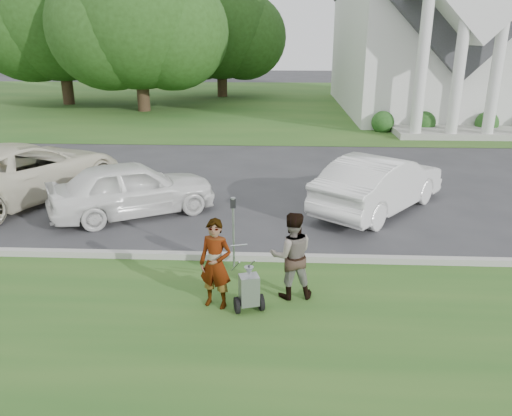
# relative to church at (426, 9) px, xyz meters

# --- Properties ---
(ground) EXTENTS (120.00, 120.00, 0.00)m
(ground) POSITION_rel_church_xyz_m (-9.00, -23.11, -5.94)
(ground) COLOR #333335
(ground) RESTS_ON ground
(grass_strip) EXTENTS (80.00, 7.00, 0.01)m
(grass_strip) POSITION_rel_church_xyz_m (-9.00, -26.11, -5.93)
(grass_strip) COLOR #25541C
(grass_strip) RESTS_ON ground
(church_lawn) EXTENTS (80.00, 30.00, 0.01)m
(church_lawn) POSITION_rel_church_xyz_m (-9.00, 3.89, -5.93)
(church_lawn) COLOR #25541C
(church_lawn) RESTS_ON ground
(curb) EXTENTS (80.00, 0.18, 0.15)m
(curb) POSITION_rel_church_xyz_m (-9.00, -22.56, -5.86)
(curb) COLOR #9E9E93
(curb) RESTS_ON ground
(church) EXTENTS (9.19, 19.00, 24.10)m
(church) POSITION_rel_church_xyz_m (0.00, 0.00, 0.00)
(church) COLOR white
(church) RESTS_ON ground
(tree_left) EXTENTS (10.63, 8.40, 9.71)m
(tree_left) POSITION_rel_church_xyz_m (-17.01, -1.13, -0.83)
(tree_left) COLOR #332316
(tree_left) RESTS_ON ground
(tree_far) EXTENTS (11.64, 9.20, 10.73)m
(tree_far) POSITION_rel_church_xyz_m (-23.01, 1.87, -0.25)
(tree_far) COLOR #332316
(tree_far) RESTS_ON ground
(tree_back) EXTENTS (9.61, 7.60, 8.89)m
(tree_back) POSITION_rel_church_xyz_m (-13.01, 6.87, -1.21)
(tree_back) COLOR #332316
(tree_back) RESTS_ON ground
(striping_cart) EXTENTS (0.66, 1.05, 0.91)m
(striping_cart) POSITION_rel_church_xyz_m (-9.01, -24.59, -5.55)
(striping_cart) COLOR black
(striping_cart) RESTS_ON ground
(person_left) EXTENTS (0.67, 0.54, 1.60)m
(person_left) POSITION_rel_church_xyz_m (-9.59, -24.45, -5.14)
(person_left) COLOR #999999
(person_left) RESTS_ON ground
(person_right) EXTENTS (0.86, 0.72, 1.61)m
(person_right) POSITION_rel_church_xyz_m (-8.29, -24.05, -5.14)
(person_right) COLOR #999999
(person_right) RESTS_ON ground
(parking_meter_near) EXTENTS (0.11, 0.10, 1.50)m
(parking_meter_near) POSITION_rel_church_xyz_m (-9.42, -22.90, -4.99)
(parking_meter_near) COLOR #919499
(parking_meter_near) RESTS_ON ground
(car_a) EXTENTS (4.92, 6.45, 1.63)m
(car_a) POSITION_rel_church_xyz_m (-15.83, -18.62, -5.13)
(car_a) COLOR beige
(car_a) RESTS_ON ground
(car_b) EXTENTS (4.54, 3.56, 1.45)m
(car_b) POSITION_rel_church_xyz_m (-12.34, -19.85, -5.22)
(car_b) COLOR white
(car_b) RESTS_ON ground
(car_d) EXTENTS (4.12, 4.58, 1.51)m
(car_d) POSITION_rel_church_xyz_m (-5.84, -19.18, -5.18)
(car_d) COLOR white
(car_d) RESTS_ON ground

